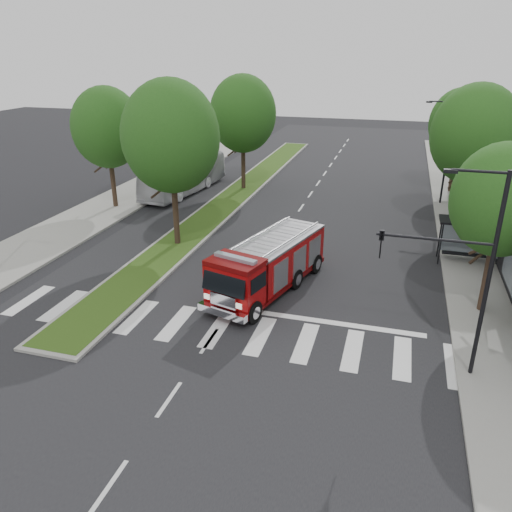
% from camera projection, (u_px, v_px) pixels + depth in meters
% --- Properties ---
extents(ground, '(140.00, 140.00, 0.00)m').
position_uv_depth(ground, '(238.00, 299.00, 24.96)').
color(ground, black).
rests_on(ground, ground).
extents(sidewalk_right, '(5.00, 80.00, 0.15)m').
position_uv_depth(sidewalk_right, '(482.00, 251.00, 30.58)').
color(sidewalk_right, gray).
rests_on(sidewalk_right, ground).
extents(sidewalk_left, '(5.00, 80.00, 0.15)m').
position_uv_depth(sidewalk_left, '(96.00, 214.00, 37.50)').
color(sidewalk_left, gray).
rests_on(sidewalk_left, ground).
extents(median, '(3.00, 50.00, 0.15)m').
position_uv_depth(median, '(237.00, 194.00, 42.41)').
color(median, gray).
rests_on(median, ground).
extents(bus_shelter, '(3.20, 1.60, 2.61)m').
position_uv_depth(bus_shelter, '(468.00, 229.00, 28.52)').
color(bus_shelter, black).
rests_on(bus_shelter, ground).
extents(tree_right_near, '(4.40, 4.40, 8.05)m').
position_uv_depth(tree_right_near, '(502.00, 200.00, 21.65)').
color(tree_right_near, black).
rests_on(tree_right_near, ground).
extents(tree_right_mid, '(5.60, 5.60, 9.72)m').
position_uv_depth(tree_right_mid, '(475.00, 135.00, 31.90)').
color(tree_right_mid, black).
rests_on(tree_right_mid, ground).
extents(tree_right_far, '(5.00, 5.00, 8.73)m').
position_uv_depth(tree_right_far, '(460.00, 124.00, 41.01)').
color(tree_right_far, black).
rests_on(tree_right_far, ground).
extents(tree_median_near, '(5.80, 5.80, 10.16)m').
position_uv_depth(tree_median_near, '(171.00, 137.00, 29.17)').
color(tree_median_near, black).
rests_on(tree_median_near, ground).
extents(tree_median_far, '(5.60, 5.60, 9.72)m').
position_uv_depth(tree_median_far, '(243.00, 114.00, 41.69)').
color(tree_median_far, black).
rests_on(tree_median_far, ground).
extents(tree_left_mid, '(5.20, 5.20, 9.16)m').
position_uv_depth(tree_left_mid, '(107.00, 128.00, 36.78)').
color(tree_left_mid, black).
rests_on(tree_left_mid, ground).
extents(streetlight_right_near, '(4.08, 0.22, 8.00)m').
position_uv_depth(streetlight_right_near, '(464.00, 262.00, 17.59)').
color(streetlight_right_near, black).
rests_on(streetlight_right_near, ground).
extents(streetlight_right_far, '(2.11, 0.20, 8.00)m').
position_uv_depth(streetlight_right_far, '(446.00, 148.00, 38.29)').
color(streetlight_right_far, black).
rests_on(streetlight_right_far, ground).
extents(fire_engine, '(4.71, 8.81, 2.93)m').
position_uv_depth(fire_engine, '(268.00, 265.00, 25.44)').
color(fire_engine, '#5A0405').
rests_on(fire_engine, ground).
extents(city_bus, '(3.75, 10.95, 2.99)m').
position_uv_depth(city_bus, '(184.00, 175.00, 42.86)').
color(city_bus, silver).
rests_on(city_bus, ground).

